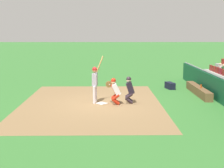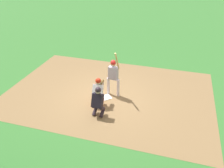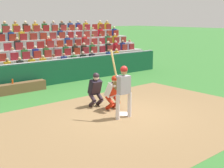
{
  "view_description": "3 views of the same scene",
  "coord_description": "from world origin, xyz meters",
  "px_view_note": "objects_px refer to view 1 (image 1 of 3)",
  "views": [
    {
      "loc": [
        -14.94,
        -0.39,
        3.48
      ],
      "look_at": [
        0.57,
        -0.5,
        0.86
      ],
      "focal_mm": 51.15,
      "sensor_mm": 36.0,
      "label": 1
    },
    {
      "loc": [
        2.91,
        -8.53,
        5.81
      ],
      "look_at": [
        0.45,
        -0.55,
        1.08
      ],
      "focal_mm": 37.71,
      "sensor_mm": 36.0,
      "label": 2
    },
    {
      "loc": [
        6.77,
        7.47,
        3.27
      ],
      "look_at": [
        -0.51,
        -1.15,
        0.8
      ],
      "focal_mm": 49.14,
      "sensor_mm": 36.0,
      "label": 3
    }
  ],
  "objects_px": {
    "home_plate_marker": "(102,103)",
    "batter_at_plate": "(95,80)",
    "water_bottle_on_bench": "(201,86)",
    "equipment_duffel_bag": "(170,86)",
    "home_plate_umpire": "(130,89)",
    "catcher_crouching": "(115,89)",
    "dugout_bench": "(198,91)"
  },
  "relations": [
    {
      "from": "home_plate_marker",
      "to": "batter_at_plate",
      "type": "xyz_separation_m",
      "value": [
        0.25,
        0.32,
        1.07
      ]
    },
    {
      "from": "batter_at_plate",
      "to": "water_bottle_on_bench",
      "type": "distance_m",
      "value": 5.78
    },
    {
      "from": "equipment_duffel_bag",
      "to": "home_plate_marker",
      "type": "bearing_deg",
      "value": 119.82
    },
    {
      "from": "water_bottle_on_bench",
      "to": "home_plate_umpire",
      "type": "bearing_deg",
      "value": 111.84
    },
    {
      "from": "catcher_crouching",
      "to": "batter_at_plate",
      "type": "bearing_deg",
      "value": 68.53
    },
    {
      "from": "home_plate_marker",
      "to": "water_bottle_on_bench",
      "type": "distance_m",
      "value": 5.54
    },
    {
      "from": "home_plate_marker",
      "to": "batter_at_plate",
      "type": "relative_size",
      "value": 0.2
    },
    {
      "from": "home_plate_marker",
      "to": "water_bottle_on_bench",
      "type": "relative_size",
      "value": 2.15
    },
    {
      "from": "home_plate_marker",
      "to": "equipment_duffel_bag",
      "type": "distance_m",
      "value": 5.58
    },
    {
      "from": "home_plate_marker",
      "to": "home_plate_umpire",
      "type": "bearing_deg",
      "value": -84.63
    },
    {
      "from": "home_plate_marker",
      "to": "home_plate_umpire",
      "type": "relative_size",
      "value": 0.34
    },
    {
      "from": "home_plate_umpire",
      "to": "dugout_bench",
      "type": "distance_m",
      "value": 4.42
    },
    {
      "from": "home_plate_umpire",
      "to": "water_bottle_on_bench",
      "type": "xyz_separation_m",
      "value": [
        1.57,
        -3.91,
        -0.17
      ]
    },
    {
      "from": "batter_at_plate",
      "to": "equipment_duffel_bag",
      "type": "distance_m",
      "value": 5.72
    },
    {
      "from": "dugout_bench",
      "to": "water_bottle_on_bench",
      "type": "bearing_deg",
      "value": -179.39
    },
    {
      "from": "home_plate_marker",
      "to": "batter_at_plate",
      "type": "distance_m",
      "value": 1.15
    },
    {
      "from": "catcher_crouching",
      "to": "dugout_bench",
      "type": "height_order",
      "value": "catcher_crouching"
    },
    {
      "from": "dugout_bench",
      "to": "water_bottle_on_bench",
      "type": "xyz_separation_m",
      "value": [
        -0.45,
        -0.0,
        0.32
      ]
    },
    {
      "from": "home_plate_marker",
      "to": "catcher_crouching",
      "type": "distance_m",
      "value": 0.95
    },
    {
      "from": "dugout_bench",
      "to": "water_bottle_on_bench",
      "type": "relative_size",
      "value": 19.02
    },
    {
      "from": "batter_at_plate",
      "to": "water_bottle_on_bench",
      "type": "height_order",
      "value": "batter_at_plate"
    },
    {
      "from": "home_plate_umpire",
      "to": "water_bottle_on_bench",
      "type": "height_order",
      "value": "home_plate_umpire"
    },
    {
      "from": "home_plate_umpire",
      "to": "water_bottle_on_bench",
      "type": "bearing_deg",
      "value": -68.16
    },
    {
      "from": "home_plate_marker",
      "to": "equipment_duffel_bag",
      "type": "bearing_deg",
      "value": -46.02
    },
    {
      "from": "water_bottle_on_bench",
      "to": "equipment_duffel_bag",
      "type": "height_order",
      "value": "water_bottle_on_bench"
    },
    {
      "from": "home_plate_marker",
      "to": "home_plate_umpire",
      "type": "xyz_separation_m",
      "value": [
        0.13,
        -1.35,
        0.69
      ]
    },
    {
      "from": "equipment_duffel_bag",
      "to": "catcher_crouching",
      "type": "bearing_deg",
      "value": 125.56
    },
    {
      "from": "home_plate_umpire",
      "to": "catcher_crouching",
      "type": "bearing_deg",
      "value": 109.01
    },
    {
      "from": "batter_at_plate",
      "to": "water_bottle_on_bench",
      "type": "xyz_separation_m",
      "value": [
        1.44,
        -5.57,
        -0.55
      ]
    },
    {
      "from": "batter_at_plate",
      "to": "equipment_duffel_bag",
      "type": "bearing_deg",
      "value": -50.12
    },
    {
      "from": "home_plate_umpire",
      "to": "dugout_bench",
      "type": "height_order",
      "value": "home_plate_umpire"
    },
    {
      "from": "home_plate_umpire",
      "to": "equipment_duffel_bag",
      "type": "height_order",
      "value": "home_plate_umpire"
    }
  ]
}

